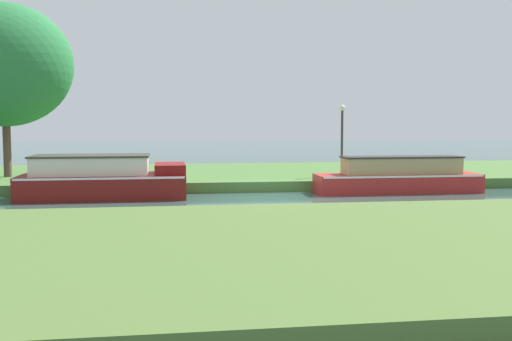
% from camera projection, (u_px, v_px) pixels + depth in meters
% --- Properties ---
extents(ground_plane, '(120.00, 120.00, 0.00)m').
position_uv_depth(ground_plane, '(277.00, 199.00, 21.08)').
color(ground_plane, '#32504C').
extents(riverbank_far, '(72.00, 10.00, 0.40)m').
position_uv_depth(riverbank_far, '(250.00, 175.00, 27.96)').
color(riverbank_far, '#456D32').
rests_on(riverbank_far, ground_plane).
extents(riverbank_near, '(72.00, 10.00, 0.40)m').
position_uv_depth(riverbank_near, '(359.00, 247.00, 12.19)').
color(riverbank_near, '#4B672F').
rests_on(riverbank_near, ground_plane).
extents(maroon_barge, '(5.68, 2.34, 1.51)m').
position_uv_depth(maroon_barge, '(103.00, 179.00, 21.33)').
color(maroon_barge, maroon).
rests_on(maroon_barge, ground_plane).
extents(red_narrowboat, '(6.24, 1.45, 1.37)m').
position_uv_depth(red_narrowboat, '(399.00, 177.00, 22.93)').
color(red_narrowboat, '#AE2624').
rests_on(red_narrowboat, ground_plane).
extents(willow_tree_left, '(5.49, 4.34, 7.03)m').
position_uv_depth(willow_tree_left, '(4.00, 65.00, 24.59)').
color(willow_tree_left, brown).
rests_on(willow_tree_left, riverbank_far).
extents(lamp_post, '(0.24, 0.24, 2.95)m').
position_uv_depth(lamp_post, '(342.00, 131.00, 25.20)').
color(lamp_post, '#333338').
rests_on(lamp_post, riverbank_far).
extents(mooring_post_near, '(0.18, 0.18, 0.68)m').
position_uv_depth(mooring_post_near, '(437.00, 169.00, 24.60)').
color(mooring_post_near, '#503C21').
rests_on(mooring_post_near, riverbank_far).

